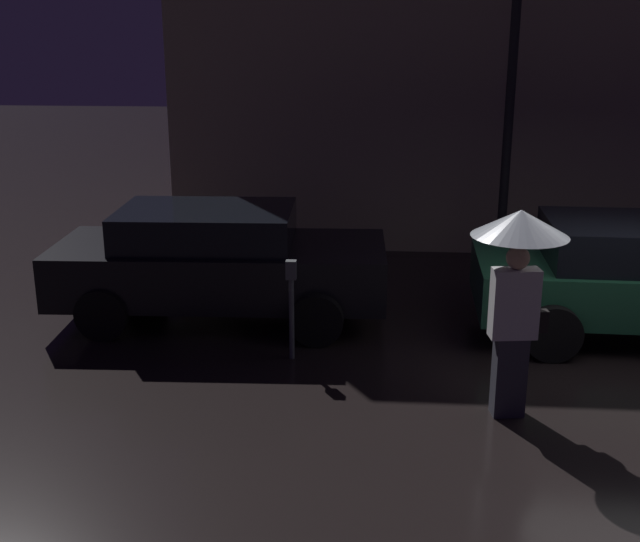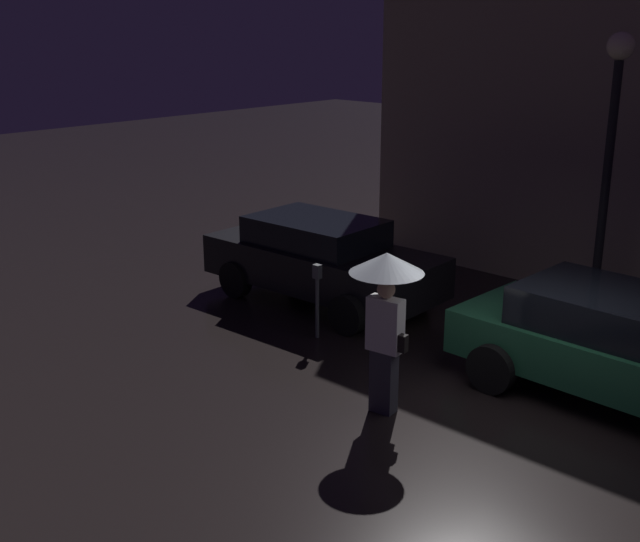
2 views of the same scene
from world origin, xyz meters
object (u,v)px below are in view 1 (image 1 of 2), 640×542
(pedestrian_with_umbrella, at_px, (518,265))
(street_lamp_near, at_px, (512,65))
(parked_car_black, at_px, (218,261))
(parking_meter, at_px, (291,298))

(pedestrian_with_umbrella, height_order, street_lamp_near, street_lamp_near)
(parked_car_black, height_order, pedestrian_with_umbrella, pedestrian_with_umbrella)
(parking_meter, height_order, street_lamp_near, street_lamp_near)
(pedestrian_with_umbrella, relative_size, parking_meter, 1.76)
(pedestrian_with_umbrella, height_order, parking_meter, pedestrian_with_umbrella)
(pedestrian_with_umbrella, bearing_deg, street_lamp_near, -104.16)
(parked_car_black, xyz_separation_m, pedestrian_with_umbrella, (3.44, -2.56, 0.78))
(parked_car_black, distance_m, street_lamp_near, 5.20)
(parked_car_black, relative_size, pedestrian_with_umbrella, 2.07)
(pedestrian_with_umbrella, bearing_deg, parked_car_black, -43.96)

